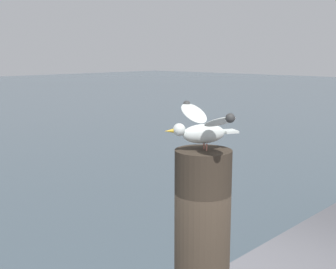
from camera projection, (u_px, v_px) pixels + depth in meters
The scene contains 2 objects.
mooring_post at pixel (202, 252), 2.42m from camera, with size 0.30×0.30×1.12m, color #382D23.
seagull at pixel (203, 127), 2.30m from camera, with size 0.40×0.58×0.23m.
Camera 1 is at (-2.36, -1.91, 3.22)m, focal length 48.46 mm.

